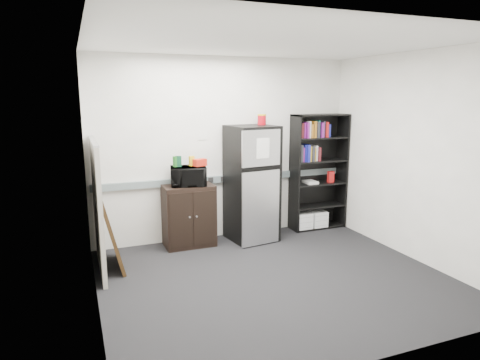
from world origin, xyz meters
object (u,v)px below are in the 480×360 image
Objects in this scene: microwave at (188,176)px; refrigerator at (252,184)px; bookshelf at (317,169)px; cabinet at (189,215)px; cubicle_partition at (98,206)px.

refrigerator is at bearing 6.74° from microwave.
cabinet is (-2.15, -0.07, -0.53)m from bookshelf.
refrigerator is (-1.20, -0.15, -0.12)m from bookshelf.
cabinet is at bearing -178.25° from bookshelf.
cabinet is (1.25, 0.42, -0.37)m from cubicle_partition.
microwave is at bearing 168.44° from refrigerator.
bookshelf is at bearing -0.79° from refrigerator.
cubicle_partition is 2.23m from refrigerator.
bookshelf is at bearing 12.77° from microwave.
cabinet is at bearing 100.60° from microwave.
cubicle_partition is at bearing -161.45° from cabinet.
cubicle_partition reaches higher than cabinet.
refrigerator is at bearing -173.10° from bookshelf.
refrigerator is at bearing -4.82° from cabinet.
cubicle_partition is 0.95× the size of refrigerator.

